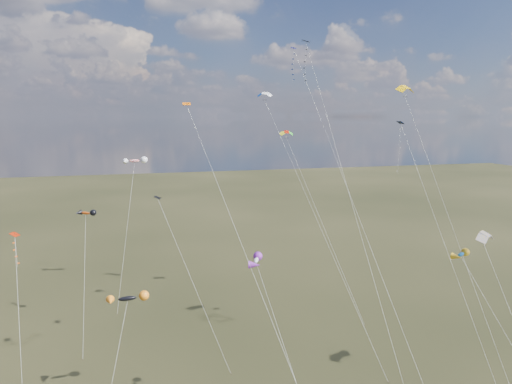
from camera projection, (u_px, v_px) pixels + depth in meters
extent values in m
cube|color=black|center=(306.00, 41.00, 57.90)|extent=(1.29, 1.30, 0.34)
cylinder|color=silver|center=(352.00, 202.00, 51.14)|extent=(3.45, 21.58, 37.92)
cube|color=#0C0B4B|center=(293.00, 48.00, 65.75)|extent=(0.94, 0.91, 0.28)
cylinder|color=silver|center=(350.00, 195.00, 54.89)|extent=(4.28, 30.46, 38.24)
cube|color=black|center=(158.00, 198.00, 55.37)|extent=(0.96, 0.99, 0.32)
cylinder|color=silver|center=(193.00, 282.00, 53.13)|extent=(6.97, 9.77, 18.74)
cube|color=#332316|center=(231.00, 374.00, 50.87)|extent=(0.10, 0.10, 0.12)
cube|color=#A71C03|center=(15.00, 234.00, 50.10)|extent=(1.09, 1.12, 0.36)
cylinder|color=silver|center=(19.00, 327.00, 45.24)|extent=(2.69, 13.59, 15.66)
cube|color=#0C1745|center=(400.00, 123.00, 55.62)|extent=(0.91, 0.95, 0.33)
cylinder|color=silver|center=(446.00, 248.00, 51.26)|extent=(3.87, 14.92, 27.73)
cube|color=#EB5F00|center=(187.00, 104.00, 45.23)|extent=(0.83, 0.79, 0.30)
cylinder|color=silver|center=(253.00, 273.00, 40.09)|extent=(8.96, 18.25, 29.69)
cylinder|color=silver|center=(457.00, 234.00, 48.94)|extent=(3.51, 17.06, 31.90)
cylinder|color=silver|center=(316.00, 214.00, 58.92)|extent=(6.31, 27.36, 31.94)
cube|color=#332316|center=(389.00, 382.00, 49.27)|extent=(0.10, 0.10, 0.12)
cylinder|color=silver|center=(324.00, 224.00, 66.09)|extent=(7.20, 13.37, 26.16)
cube|color=#332316|center=(365.00, 325.00, 62.75)|extent=(0.10, 0.10, 0.12)
ellipsoid|color=black|center=(127.00, 299.00, 45.63)|extent=(3.69, 1.33, 1.12)
cylinder|color=silver|center=(115.00, 365.00, 43.10)|extent=(2.66, 6.42, 10.45)
ellipsoid|color=#C0430F|center=(86.00, 213.00, 62.59)|extent=(2.97, 2.59, 1.03)
cylinder|color=silver|center=(84.00, 281.00, 58.23)|extent=(0.11, 11.76, 15.37)
cube|color=#332316|center=(83.00, 360.00, 53.86)|extent=(0.10, 0.10, 0.12)
ellipsoid|color=silver|center=(256.00, 260.00, 41.70)|extent=(1.76, 2.53, 0.91)
cylinder|color=silver|center=(289.00, 358.00, 39.49)|extent=(3.66, 8.26, 15.46)
ellipsoid|color=red|center=(135.00, 161.00, 76.04)|extent=(3.63, 1.70, 1.31)
cylinder|color=silver|center=(126.00, 233.00, 71.10)|extent=(3.39, 13.11, 21.17)
cube|color=#332316|center=(117.00, 315.00, 66.14)|extent=(0.10, 0.10, 0.12)
ellipsoid|color=#0D5AA8|center=(461.00, 254.00, 48.72)|extent=(2.31, 1.75, 0.97)
cylinder|color=silver|center=(508.00, 336.00, 45.14)|extent=(3.36, 10.80, 13.89)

